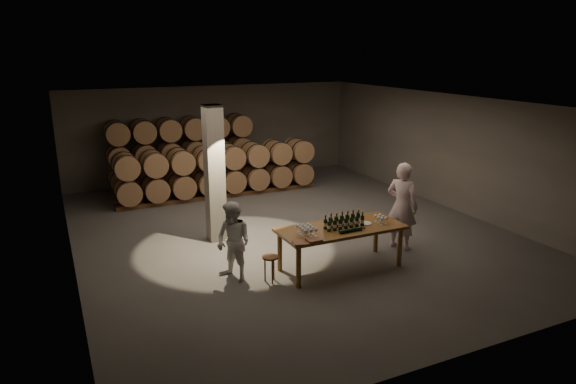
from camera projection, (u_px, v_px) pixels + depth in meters
name	position (u px, v px, depth m)	size (l,w,h in m)	color
room	(215.00, 174.00, 11.86)	(12.00, 12.00, 12.00)	#565351
tasting_table	(341.00, 232.00, 10.47)	(2.60, 1.10, 0.90)	brown
barrel_stack_back	(181.00, 152.00, 16.50)	(4.70, 0.95, 2.31)	brown
barrel_stack_front	(219.00, 170.00, 15.70)	(6.26, 0.95, 1.57)	brown
bottle_cluster	(344.00, 222.00, 10.39)	(0.86, 0.23, 0.32)	black
lying_bottles	(351.00, 230.00, 10.15)	(0.59, 0.07, 0.07)	black
glass_cluster_left	(307.00, 228.00, 10.01)	(0.30, 0.41, 0.17)	silver
glass_cluster_right	(381.00, 217.00, 10.68)	(0.19, 0.30, 0.16)	silver
plate	(365.00, 223.00, 10.65)	(0.27, 0.27, 0.02)	white
notebook_near	(314.00, 240.00, 9.70)	(0.28, 0.22, 0.03)	brown
notebook_corner	(299.00, 243.00, 9.58)	(0.22, 0.28, 0.02)	brown
pen	(319.00, 240.00, 9.73)	(0.01, 0.01, 0.15)	black
stool	(270.00, 261.00, 9.95)	(0.32, 0.32, 0.53)	brown
person_man	(402.00, 206.00, 11.49)	(0.73, 0.48, 2.00)	silver
person_woman	(234.00, 242.00, 9.95)	(0.77, 0.60, 1.58)	silver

